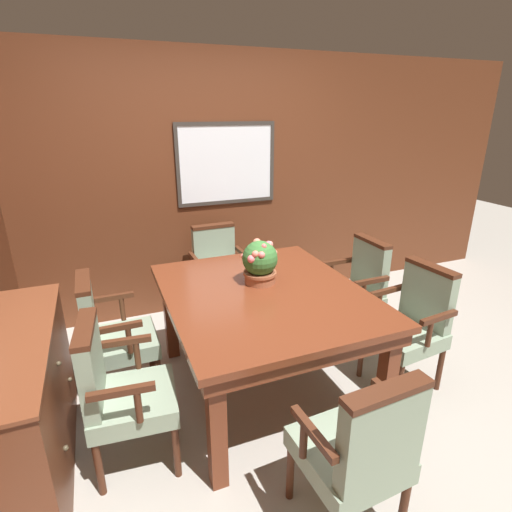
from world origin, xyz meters
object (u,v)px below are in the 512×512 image
object	(u,v)px
chair_left_near	(119,389)
chair_head_far	(218,269)
potted_plant	(260,262)
chair_right_near	(412,321)
chair_head_near	(359,448)
dining_table	(264,304)
chair_right_far	(356,287)
chair_left_far	(110,332)
sideboard_cabinet	(22,407)

from	to	relation	value
chair_left_near	chair_head_far	distance (m)	1.77
chair_head_far	potted_plant	bearing A→B (deg)	-90.93
chair_right_near	chair_head_near	bearing A→B (deg)	-57.31
chair_head_near	chair_right_near	bearing A→B (deg)	-145.08
chair_left_near	chair_head_far	world-z (taller)	same
chair_left_near	potted_plant	distance (m)	1.19
dining_table	chair_right_far	world-z (taller)	chair_right_far
dining_table	chair_left_far	distance (m)	1.07
chair_left_far	chair_right_far	xyz separation A→B (m)	(2.00, 0.01, 0.00)
chair_left_near	chair_head_near	bearing A→B (deg)	-124.81
potted_plant	dining_table	bearing A→B (deg)	-100.56
dining_table	chair_head_near	xyz separation A→B (m)	(-0.01, -1.13, -0.18)
chair_head_far	sideboard_cabinet	xyz separation A→B (m)	(-1.50, -1.31, -0.08)
chair_right_far	potted_plant	world-z (taller)	potted_plant
chair_right_near	chair_head_far	distance (m)	1.78
chair_left_near	chair_left_far	size ratio (longest dim) A/B	1.00
dining_table	chair_left_far	world-z (taller)	chair_left_far
chair_head_near	chair_left_near	bearing A→B (deg)	-43.59
chair_right_near	chair_right_far	bearing A→B (deg)	176.05
dining_table	chair_right_far	size ratio (longest dim) A/B	1.67
dining_table	chair_left_far	xyz separation A→B (m)	(-1.00, 0.32, -0.18)
chair_left_near	sideboard_cabinet	distance (m)	0.53
chair_right_near	chair_left_near	world-z (taller)	same
potted_plant	sideboard_cabinet	xyz separation A→B (m)	(-1.51, -0.30, -0.51)
dining_table	chair_right_near	xyz separation A→B (m)	(1.02, -0.32, -0.18)
dining_table	chair_head_near	bearing A→B (deg)	-90.75
dining_table	chair_head_far	bearing A→B (deg)	89.37
chair_right_far	chair_head_far	bearing A→B (deg)	-130.25
chair_left_far	chair_head_near	size ratio (longest dim) A/B	1.00
chair_right_far	chair_left_near	bearing A→B (deg)	-72.81
chair_head_far	potted_plant	size ratio (longest dim) A/B	2.99
chair_right_near	chair_head_near	world-z (taller)	same
chair_left_far	sideboard_cabinet	bearing A→B (deg)	133.97
sideboard_cabinet	chair_right_far	bearing A→B (deg)	11.16
chair_head_far	sideboard_cabinet	world-z (taller)	chair_head_far
dining_table	potted_plant	bearing A→B (deg)	79.44
dining_table	chair_left_near	world-z (taller)	chair_left_near
chair_head_far	chair_left_far	xyz separation A→B (m)	(-1.01, -0.82, 0.00)
chair_right_near	chair_head_far	xyz separation A→B (m)	(-1.01, 1.47, 0.00)
chair_left_far	potted_plant	bearing A→B (deg)	-100.83
chair_head_near	chair_right_far	bearing A→B (deg)	-128.07
dining_table	chair_right_far	distance (m)	1.07
chair_left_near	chair_left_far	world-z (taller)	same
chair_right_far	sideboard_cabinet	size ratio (longest dim) A/B	0.69
chair_head_far	sideboard_cabinet	bearing A→B (deg)	-140.64
potted_plant	sideboard_cabinet	bearing A→B (deg)	-168.66
chair_left_near	potted_plant	bearing A→B (deg)	-60.46
dining_table	sideboard_cabinet	xyz separation A→B (m)	(-1.49, -0.16, -0.26)
chair_head_near	sideboard_cabinet	distance (m)	1.77
dining_table	sideboard_cabinet	bearing A→B (deg)	-173.87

